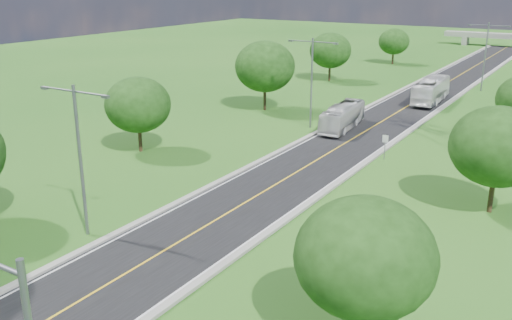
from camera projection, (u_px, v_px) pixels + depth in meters
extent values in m
plane|color=#225919|center=(404.00, 109.00, 73.75)|extent=(260.00, 260.00, 0.00)
cube|color=black|center=(417.00, 100.00, 78.60)|extent=(8.00, 150.00, 0.06)
cube|color=gray|center=(388.00, 97.00, 80.70)|extent=(0.50, 150.00, 0.22)
cube|color=gray|center=(449.00, 103.00, 76.44)|extent=(0.50, 150.00, 0.22)
cylinder|color=slate|center=(385.00, 147.00, 52.96)|extent=(0.08, 0.08, 2.40)
cube|color=white|center=(385.00, 139.00, 52.69)|extent=(0.55, 0.04, 0.70)
cube|color=gray|center=(465.00, 41.00, 143.22)|extent=(1.20, 3.00, 2.00)
cube|color=gray|center=(509.00, 36.00, 137.73)|extent=(30.00, 3.00, 1.20)
cylinder|color=slate|center=(81.00, 162.00, 36.35)|extent=(0.22, 0.22, 10.00)
cylinder|color=slate|center=(58.00, 89.00, 35.64)|extent=(2.80, 0.12, 0.12)
cylinder|color=slate|center=(90.00, 94.00, 34.24)|extent=(2.80, 0.12, 0.12)
cube|color=slate|center=(45.00, 88.00, 36.31)|extent=(0.50, 0.25, 0.18)
cube|color=slate|center=(105.00, 97.00, 33.61)|extent=(0.50, 0.25, 0.18)
cylinder|color=slate|center=(311.00, 84.00, 63.07)|extent=(0.22, 0.22, 10.00)
cylinder|color=slate|center=(301.00, 41.00, 62.36)|extent=(2.80, 0.12, 0.12)
cylinder|color=slate|center=(324.00, 42.00, 60.96)|extent=(2.80, 0.12, 0.12)
cube|color=slate|center=(291.00, 41.00, 63.03)|extent=(0.50, 0.25, 0.18)
cube|color=slate|center=(336.00, 44.00, 60.33)|extent=(0.50, 0.25, 0.18)
cylinder|color=slate|center=(485.00, 57.00, 83.79)|extent=(0.22, 0.22, 10.00)
cylinder|color=slate|center=(479.00, 25.00, 83.08)|extent=(2.80, 0.12, 0.12)
cylinder|color=slate|center=(499.00, 26.00, 81.68)|extent=(2.80, 0.12, 0.12)
cube|color=slate|center=(469.00, 25.00, 83.74)|extent=(0.50, 0.25, 0.18)
cube|color=slate|center=(509.00, 27.00, 81.04)|extent=(0.50, 0.25, 0.18)
cylinder|color=black|center=(140.00, 138.00, 55.43)|extent=(0.36, 0.36, 2.70)
ellipsoid|color=#18370F|center=(138.00, 105.00, 54.42)|extent=(6.30, 6.30, 5.36)
cylinder|color=black|center=(265.00, 98.00, 72.66)|extent=(0.36, 0.36, 3.24)
ellipsoid|color=#18370F|center=(265.00, 66.00, 71.45)|extent=(7.56, 7.56, 6.43)
cylinder|color=black|center=(330.00, 72.00, 93.15)|extent=(0.36, 0.36, 2.88)
ellipsoid|color=#18370F|center=(330.00, 50.00, 92.07)|extent=(6.72, 6.72, 5.71)
cylinder|color=black|center=(393.00, 57.00, 111.39)|extent=(0.36, 0.36, 2.52)
ellipsoid|color=#18370F|center=(394.00, 41.00, 110.44)|extent=(5.88, 5.88, 5.00)
ellipsoid|color=#18370F|center=(365.00, 257.00, 24.83)|extent=(6.30, 6.30, 5.36)
cylinder|color=black|center=(492.00, 193.00, 41.01)|extent=(0.36, 0.36, 2.88)
ellipsoid|color=#18370F|center=(498.00, 146.00, 39.93)|extent=(6.72, 6.72, 5.71)
imported|color=silver|center=(431.00, 90.00, 76.98)|extent=(3.30, 11.67, 3.22)
imported|color=silver|center=(343.00, 117.00, 63.49)|extent=(3.27, 10.03, 2.74)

